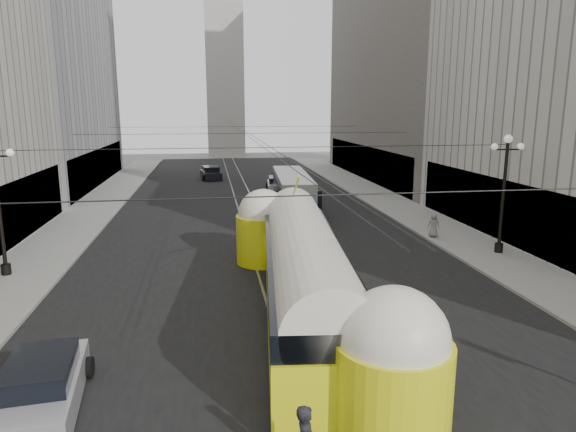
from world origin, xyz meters
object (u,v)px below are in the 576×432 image
object	(u,v)px
pedestrian_sidewalk_right	(434,225)
streetcar	(305,270)
city_bus	(292,191)
sedan_silver	(42,387)

from	to	relation	value
pedestrian_sidewalk_right	streetcar	bearing A→B (deg)	62.73
city_bus	streetcar	bearing A→B (deg)	-97.93
streetcar	pedestrian_sidewalk_right	xyz separation A→B (m)	(10.00, 10.63, -1.02)
streetcar	city_bus	distance (m)	20.84
streetcar	sedan_silver	world-z (taller)	streetcar
streetcar	sedan_silver	distance (m)	9.48
sedan_silver	city_bus	bearing A→B (deg)	66.95
streetcar	sedan_silver	xyz separation A→B (m)	(-8.00, -4.92, -1.26)
city_bus	sedan_silver	size ratio (longest dim) A/B	2.46
streetcar	pedestrian_sidewalk_right	distance (m)	14.63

